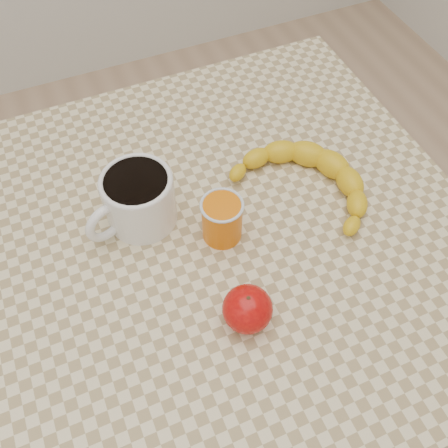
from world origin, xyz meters
name	(u,v)px	position (x,y,z in m)	size (l,w,h in m)	color
ground	(224,383)	(0.00, 0.00, 0.00)	(3.00, 3.00, 0.00)	tan
table	(224,260)	(0.00, 0.00, 0.66)	(0.80, 0.80, 0.75)	beige
coffee_mug	(137,198)	(-0.11, 0.08, 0.80)	(0.17, 0.14, 0.09)	white
orange_juice_glass	(222,219)	(0.00, 0.00, 0.79)	(0.07, 0.07, 0.08)	#DB6506
apple	(247,309)	(-0.03, -0.15, 0.78)	(0.09, 0.09, 0.06)	#910408
banana	(308,181)	(0.16, 0.02, 0.77)	(0.29, 0.33, 0.04)	yellow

